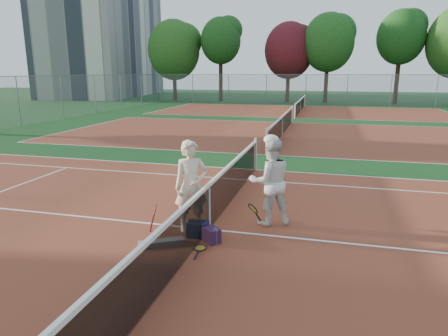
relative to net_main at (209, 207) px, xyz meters
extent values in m
plane|color=#0F3714|center=(0.00, 0.00, -0.51)|extent=(130.00, 130.00, 0.00)
cube|color=brown|center=(0.00, 0.00, -0.51)|extent=(23.77, 10.97, 0.01)
cube|color=brown|center=(0.00, 13.50, -0.51)|extent=(23.77, 10.97, 0.01)
cube|color=brown|center=(0.00, 27.00, -0.51)|extent=(23.77, 10.97, 0.01)
cube|color=beige|center=(-28.00, 44.00, 6.99)|extent=(12.96, 23.18, 15.00)
imported|color=beige|center=(-0.35, -0.09, 0.45)|extent=(0.83, 0.75, 1.91)
imported|color=silver|center=(1.17, 0.68, 0.45)|extent=(1.15, 1.05, 1.91)
cube|color=black|center=(-0.11, -0.42, -0.35)|extent=(0.41, 0.28, 0.32)
cube|color=#27102C|center=(0.22, -0.59, -0.37)|extent=(0.43, 0.42, 0.29)
cube|color=slate|center=(-0.68, -0.96, -0.46)|extent=(0.84, 0.63, 0.09)
cylinder|color=#A9BFD7|center=(0.33, -0.67, -0.36)|extent=(0.09, 0.09, 0.30)
cylinder|color=#382314|center=(-15.24, 37.05, 1.76)|extent=(0.44, 0.44, 4.55)
ellipsoid|color=#1E4B15|center=(-15.24, 37.05, 5.18)|extent=(5.91, 5.91, 6.80)
cylinder|color=#382314|center=(-9.75, 37.32, 2.14)|extent=(0.44, 0.44, 5.30)
ellipsoid|color=#144112|center=(-9.75, 37.32, 6.12)|extent=(4.47, 4.47, 5.14)
cylinder|color=#382314|center=(-2.21, 37.88, 1.69)|extent=(0.44, 0.44, 4.40)
ellipsoid|color=#490F16|center=(-2.21, 37.88, 4.99)|extent=(5.30, 5.30, 6.09)
cylinder|color=#382314|center=(1.90, 37.43, 1.99)|extent=(0.44, 0.44, 5.00)
ellipsoid|color=#174914|center=(1.90, 37.43, 5.74)|extent=(5.31, 5.31, 6.10)
cylinder|color=#382314|center=(8.96, 37.59, 2.15)|extent=(0.44, 0.44, 5.32)
ellipsoid|color=#124012|center=(8.96, 37.59, 6.14)|extent=(4.73, 4.73, 5.44)
camera|label=1|loc=(2.29, -7.57, 2.74)|focal=32.00mm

